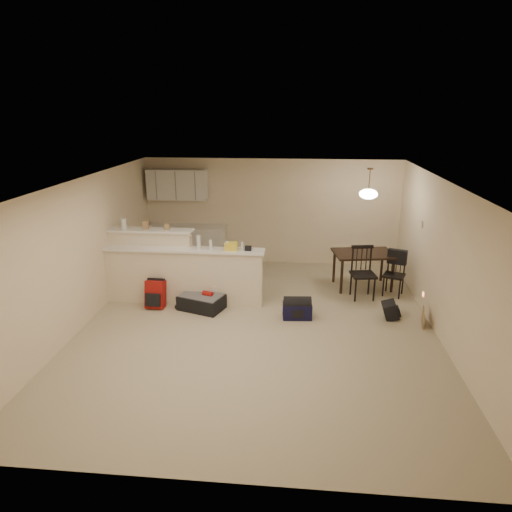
# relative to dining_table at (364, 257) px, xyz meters

# --- Properties ---
(room) EXTENTS (7.00, 7.02, 2.50)m
(room) POSITION_rel_dining_table_xyz_m (-2.02, -2.03, 0.58)
(room) COLOR #BAAD8F
(room) RESTS_ON ground
(breakfast_bar) EXTENTS (3.08, 0.58, 1.39)m
(breakfast_bar) POSITION_rel_dining_table_xyz_m (-3.77, -1.05, -0.06)
(breakfast_bar) COLOR beige
(breakfast_bar) RESTS_ON ground
(upper_cabinets) EXTENTS (1.40, 0.34, 0.70)m
(upper_cabinets) POSITION_rel_dining_table_xyz_m (-4.22, 1.29, 1.23)
(upper_cabinets) COLOR white
(upper_cabinets) RESTS_ON room
(kitchen_counter) EXTENTS (1.80, 0.60, 0.90)m
(kitchen_counter) POSITION_rel_dining_table_xyz_m (-4.02, 1.16, -0.22)
(kitchen_counter) COLOR white
(kitchen_counter) RESTS_ON ground
(thermostat) EXTENTS (0.02, 0.12, 0.12)m
(thermostat) POSITION_rel_dining_table_xyz_m (0.97, -0.48, 0.83)
(thermostat) COLOR beige
(thermostat) RESTS_ON room
(jar) EXTENTS (0.10, 0.10, 0.20)m
(jar) POSITION_rel_dining_table_xyz_m (-4.71, -0.91, 0.82)
(jar) COLOR silver
(jar) RESTS_ON breakfast_bar
(cereal_box) EXTENTS (0.10, 0.07, 0.16)m
(cereal_box) POSITION_rel_dining_table_xyz_m (-4.28, -0.91, 0.80)
(cereal_box) COLOR #A17F53
(cereal_box) RESTS_ON breakfast_bar
(small_box) EXTENTS (0.08, 0.06, 0.12)m
(small_box) POSITION_rel_dining_table_xyz_m (-3.86, -0.91, 0.78)
(small_box) COLOR #A17F53
(small_box) RESTS_ON breakfast_bar
(bottle_a) EXTENTS (0.07, 0.07, 0.26)m
(bottle_a) POSITION_rel_dining_table_xyz_m (-3.21, -1.13, 0.55)
(bottle_a) COLOR silver
(bottle_a) RESTS_ON breakfast_bar
(bottle_b) EXTENTS (0.06, 0.06, 0.18)m
(bottle_b) POSITION_rel_dining_table_xyz_m (-2.99, -1.13, 0.51)
(bottle_b) COLOR silver
(bottle_b) RESTS_ON breakfast_bar
(bag_lump) EXTENTS (0.22, 0.18, 0.14)m
(bag_lump) POSITION_rel_dining_table_xyz_m (-2.60, -1.13, 0.49)
(bag_lump) COLOR #A17F53
(bag_lump) RESTS_ON breakfast_bar
(pouch) EXTENTS (0.12, 0.10, 0.08)m
(pouch) POSITION_rel_dining_table_xyz_m (-2.28, -1.13, 0.46)
(pouch) COLOR #A17F53
(pouch) RESTS_ON breakfast_bar
(extra_item_x) EXTENTS (0.06, 0.06, 0.16)m
(extra_item_x) POSITION_rel_dining_table_xyz_m (-2.68, -1.13, 0.50)
(extra_item_x) COLOR silver
(extra_item_x) RESTS_ON breakfast_bar
(extra_item_y) EXTENTS (0.05, 0.05, 0.15)m
(extra_item_y) POSITION_rel_dining_table_xyz_m (-2.39, -1.13, 0.50)
(extra_item_y) COLOR silver
(extra_item_y) RESTS_ON breakfast_bar
(dining_table) EXTENTS (1.33, 1.00, 0.76)m
(dining_table) POSITION_rel_dining_table_xyz_m (0.00, 0.00, 0.00)
(dining_table) COLOR black
(dining_table) RESTS_ON ground
(pendant_lamp) EXTENTS (0.36, 0.36, 0.62)m
(pendant_lamp) POSITION_rel_dining_table_xyz_m (-0.00, -0.00, 1.32)
(pendant_lamp) COLOR brown
(pendant_lamp) RESTS_ON room
(dining_chair_near) EXTENTS (0.52, 0.50, 1.04)m
(dining_chair_near) POSITION_rel_dining_table_xyz_m (-0.07, -0.60, -0.15)
(dining_chair_near) COLOR black
(dining_chair_near) RESTS_ON ground
(dining_chair_far) EXTENTS (0.51, 0.50, 0.90)m
(dining_chair_far) POSITION_rel_dining_table_xyz_m (0.56, -0.40, -0.22)
(dining_chair_far) COLOR black
(dining_chair_far) RESTS_ON ground
(suitcase) EXTENTS (0.92, 0.75, 0.27)m
(suitcase) POSITION_rel_dining_table_xyz_m (-3.13, -1.42, -0.53)
(suitcase) COLOR black
(suitcase) RESTS_ON ground
(red_backpack) EXTENTS (0.36, 0.24, 0.52)m
(red_backpack) POSITION_rel_dining_table_xyz_m (-4.01, -1.42, -0.41)
(red_backpack) COLOR #A31512
(red_backpack) RESTS_ON ground
(navy_duffel) EXTENTS (0.53, 0.32, 0.28)m
(navy_duffel) POSITION_rel_dining_table_xyz_m (-1.34, -1.64, -0.53)
(navy_duffel) COLOR #111034
(navy_duffel) RESTS_ON ground
(black_daypack) EXTENTS (0.25, 0.34, 0.29)m
(black_daypack) POSITION_rel_dining_table_xyz_m (0.32, -1.47, -0.52)
(black_daypack) COLOR black
(black_daypack) RESTS_ON ground
(cardboard_sheet) EXTENTS (0.08, 0.38, 0.29)m
(cardboard_sheet) POSITION_rel_dining_table_xyz_m (0.83, -1.75, -0.52)
(cardboard_sheet) COLOR #A17F53
(cardboard_sheet) RESTS_ON ground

